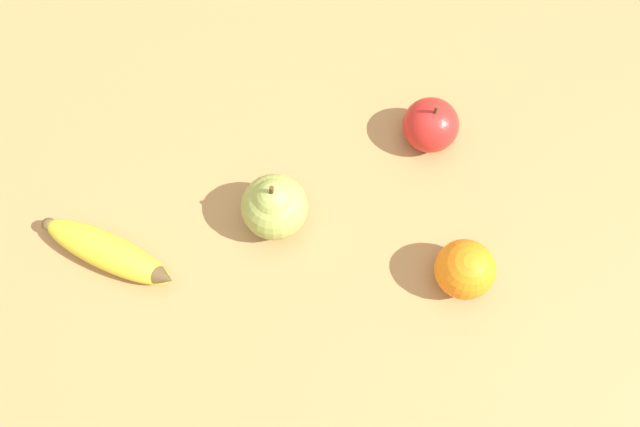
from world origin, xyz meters
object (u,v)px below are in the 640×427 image
banana (109,252)px  pear (274,206)px  apple (431,125)px  orange (465,269)px

banana → pear: bearing=39.2°
apple → orange: bearing=158.2°
orange → apple: size_ratio=0.91×
orange → apple: 0.19m
orange → apple: apple is taller
pear → apple: size_ratio=1.28×
banana → orange: 0.42m
banana → orange: (-0.23, -0.35, 0.01)m
banana → orange: orange is taller
banana → apple: 0.43m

